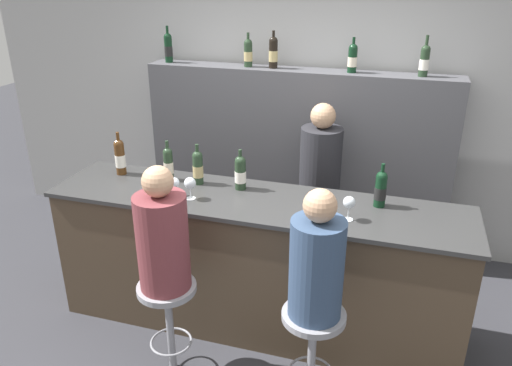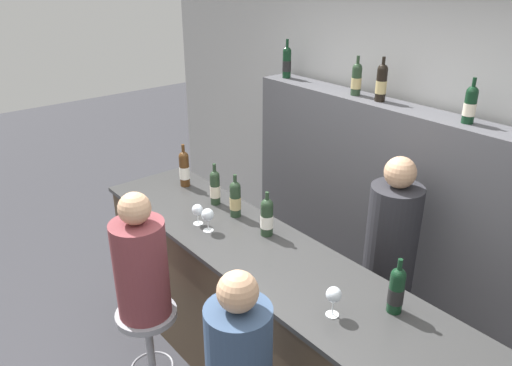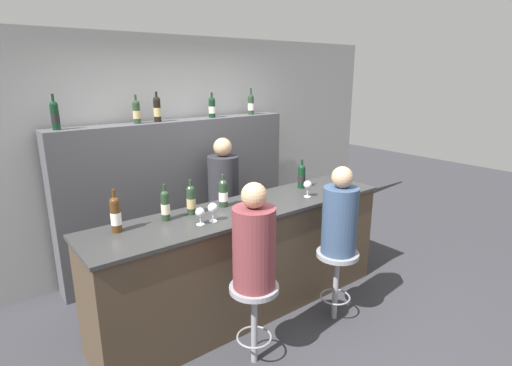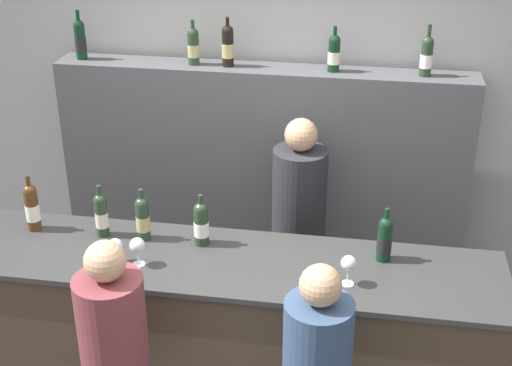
% 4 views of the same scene
% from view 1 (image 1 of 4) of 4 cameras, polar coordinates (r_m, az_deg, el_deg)
% --- Properties ---
extents(ground_plane, '(16.00, 16.00, 0.00)m').
position_cam_1_polar(ground_plane, '(3.74, -1.57, -18.41)').
color(ground_plane, '#333338').
extents(wall_back, '(6.40, 0.05, 2.60)m').
position_cam_1_polar(wall_back, '(4.69, 5.32, 8.55)').
color(wall_back, '#9E9E9E').
rests_on(wall_back, ground_plane).
extents(bar_counter, '(2.92, 0.66, 1.03)m').
position_cam_1_polar(bar_counter, '(3.66, -0.10, -9.22)').
color(bar_counter, '#473828').
rests_on(bar_counter, ground_plane).
extents(back_bar_cabinet, '(2.73, 0.28, 1.69)m').
position_cam_1_polar(back_bar_cabinet, '(4.62, 4.53, 2.42)').
color(back_bar_cabinet, '#4C4C51').
rests_on(back_bar_cabinet, ground_plane).
extents(wine_bottle_counter_0, '(0.08, 0.08, 0.33)m').
position_cam_1_polar(wine_bottle_counter_0, '(3.92, -15.28, 2.93)').
color(wine_bottle_counter_0, '#4C2D14').
rests_on(wine_bottle_counter_0, bar_counter).
extents(wine_bottle_counter_1, '(0.07, 0.07, 0.31)m').
position_cam_1_polar(wine_bottle_counter_1, '(3.74, -9.99, 2.19)').
color(wine_bottle_counter_1, '#233823').
rests_on(wine_bottle_counter_1, bar_counter).
extents(wine_bottle_counter_2, '(0.08, 0.08, 0.30)m').
position_cam_1_polar(wine_bottle_counter_2, '(3.64, -6.66, 1.81)').
color(wine_bottle_counter_2, '#233823').
rests_on(wine_bottle_counter_2, bar_counter).
extents(wine_bottle_counter_3, '(0.08, 0.08, 0.30)m').
position_cam_1_polar(wine_bottle_counter_3, '(3.53, -1.80, 1.22)').
color(wine_bottle_counter_3, '#233823').
rests_on(wine_bottle_counter_3, bar_counter).
extents(wine_bottle_counter_4, '(0.08, 0.08, 0.30)m').
position_cam_1_polar(wine_bottle_counter_4, '(3.37, 14.06, -0.63)').
color(wine_bottle_counter_4, black).
rests_on(wine_bottle_counter_4, bar_counter).
extents(wine_bottle_backbar_0, '(0.07, 0.07, 0.32)m').
position_cam_1_polar(wine_bottle_backbar_0, '(4.77, -9.99, 15.01)').
color(wine_bottle_backbar_0, black).
rests_on(wine_bottle_backbar_0, back_bar_cabinet).
extents(wine_bottle_backbar_1, '(0.08, 0.08, 0.29)m').
position_cam_1_polar(wine_bottle_backbar_1, '(4.48, -0.90, 14.68)').
color(wine_bottle_backbar_1, '#233823').
rests_on(wine_bottle_backbar_1, back_bar_cabinet).
extents(wine_bottle_backbar_2, '(0.08, 0.08, 0.31)m').
position_cam_1_polar(wine_bottle_backbar_2, '(4.42, 1.99, 14.71)').
color(wine_bottle_backbar_2, black).
rests_on(wine_bottle_backbar_2, back_bar_cabinet).
extents(wine_bottle_backbar_3, '(0.08, 0.08, 0.28)m').
position_cam_1_polar(wine_bottle_backbar_3, '(4.30, 10.98, 13.86)').
color(wine_bottle_backbar_3, black).
rests_on(wine_bottle_backbar_3, back_bar_cabinet).
extents(wine_bottle_backbar_4, '(0.07, 0.07, 0.32)m').
position_cam_1_polar(wine_bottle_backbar_4, '(4.27, 18.70, 13.14)').
color(wine_bottle_backbar_4, '#233823').
rests_on(wine_bottle_backbar_4, back_bar_cabinet).
extents(wine_glass_0, '(0.07, 0.07, 0.14)m').
position_cam_1_polar(wine_glass_0, '(3.46, -9.33, -0.04)').
color(wine_glass_0, silver).
rests_on(wine_glass_0, bar_counter).
extents(wine_glass_1, '(0.08, 0.08, 0.16)m').
position_cam_1_polar(wine_glass_1, '(3.41, -7.55, -0.08)').
color(wine_glass_1, silver).
rests_on(wine_glass_1, bar_counter).
extents(wine_glass_2, '(0.08, 0.08, 0.16)m').
position_cam_1_polar(wine_glass_2, '(3.14, 10.60, -2.26)').
color(wine_glass_2, silver).
rests_on(wine_glass_2, bar_counter).
extents(bar_stool_left, '(0.38, 0.38, 0.66)m').
position_cam_1_polar(bar_stool_left, '(3.32, -10.02, -13.47)').
color(bar_stool_left, gray).
rests_on(bar_stool_left, ground_plane).
extents(guest_seated_left, '(0.32, 0.32, 0.80)m').
position_cam_1_polar(guest_seated_left, '(3.05, -10.66, -6.08)').
color(guest_seated_left, brown).
rests_on(guest_seated_left, bar_stool_left).
extents(bar_stool_right, '(0.38, 0.38, 0.66)m').
position_cam_1_polar(bar_stool_right, '(3.07, 6.51, -16.66)').
color(bar_stool_right, gray).
rests_on(bar_stool_right, ground_plane).
extents(guest_seated_right, '(0.31, 0.31, 0.78)m').
position_cam_1_polar(guest_seated_right, '(2.79, 6.96, -9.07)').
color(guest_seated_right, '#334766').
rests_on(guest_seated_right, bar_stool_right).
extents(bartender, '(0.34, 0.34, 1.52)m').
position_cam_1_polar(bartender, '(4.23, 7.16, -1.86)').
color(bartender, '#28282D').
rests_on(bartender, ground_plane).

